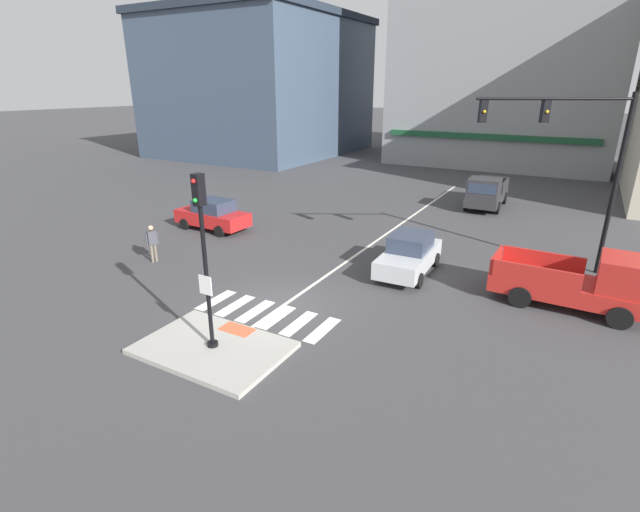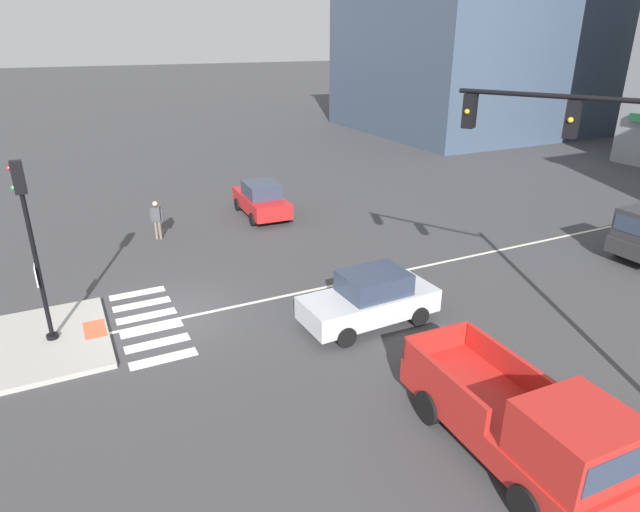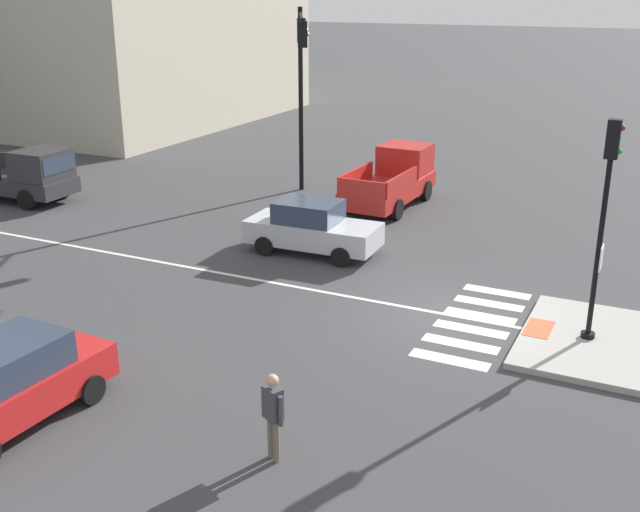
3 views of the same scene
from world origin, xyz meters
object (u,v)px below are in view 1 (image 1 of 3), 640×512
Objects in this scene: pickup_truck_red_cross_right at (586,284)px; pickup_truck_charcoal_eastbound_distant at (486,193)px; signal_pole at (204,248)px; car_red_cross_left at (213,215)px; pedestrian_at_curb_left at (152,241)px; car_silver_eastbound_mid at (409,254)px; traffic_light_mast at (576,152)px.

pickup_truck_red_cross_right is 1.00× the size of pickup_truck_charcoal_eastbound_distant.
signal_pole reaches higher than car_red_cross_left.
pedestrian_at_curb_left is at bearing 149.15° from signal_pole.
pickup_truck_charcoal_eastbound_distant is 3.08× the size of pedestrian_at_curb_left.
pedestrian_at_curb_left is at bearing -166.31° from pickup_truck_red_cross_right.
pickup_truck_red_cross_right is 17.03m from pedestrian_at_curb_left.
pickup_truck_red_cross_right is at bearing -2.55° from car_silver_eastbound_mid.
pickup_truck_charcoal_eastbound_distant is (-5.81, 13.05, 0.00)m from pickup_truck_red_cross_right.
pickup_truck_red_cross_right is (1.10, -3.33, -3.97)m from traffic_light_mast.
car_red_cross_left is at bearing -134.57° from pickup_truck_charcoal_eastbound_distant.
traffic_light_mast is at bearing 54.84° from signal_pole.
car_red_cross_left is (-8.32, 9.38, -2.38)m from signal_pole.
traffic_light_mast is 1.71× the size of car_silver_eastbound_mid.
pedestrian_at_curb_left is (-10.18, -4.32, 0.17)m from car_silver_eastbound_mid.
car_silver_eastbound_mid is at bearing -149.99° from traffic_light_mast.
pickup_truck_charcoal_eastbound_distant is (3.52, 21.40, -2.21)m from signal_pole.
pickup_truck_red_cross_right is 14.28m from pickup_truck_charcoal_eastbound_distant.
pickup_truck_red_cross_right is 3.09× the size of pedestrian_at_curb_left.
signal_pole reaches higher than car_silver_eastbound_mid.
pickup_truck_charcoal_eastbound_distant reaches higher than pedestrian_at_curb_left.
pedestrian_at_curb_left is at bearing -77.86° from car_red_cross_left.
traffic_light_mast reaches higher than car_silver_eastbound_mid.
traffic_light_mast reaches higher than pickup_truck_red_cross_right.
car_red_cross_left is 16.86m from pickup_truck_charcoal_eastbound_distant.
pedestrian_at_curb_left reaches higher than car_red_cross_left.
car_red_cross_left is 0.81× the size of pickup_truck_charcoal_eastbound_distant.
traffic_light_mast is at bearing -64.16° from pickup_truck_charcoal_eastbound_distant.
pedestrian_at_curb_left reaches higher than car_silver_eastbound_mid.
car_red_cross_left is 11.29m from car_silver_eastbound_mid.
pickup_truck_charcoal_eastbound_distant reaches higher than car_red_cross_left.
traffic_light_mast is at bearing 25.48° from pedestrian_at_curb_left.
pickup_truck_red_cross_right is at bearing -71.75° from traffic_light_mast.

